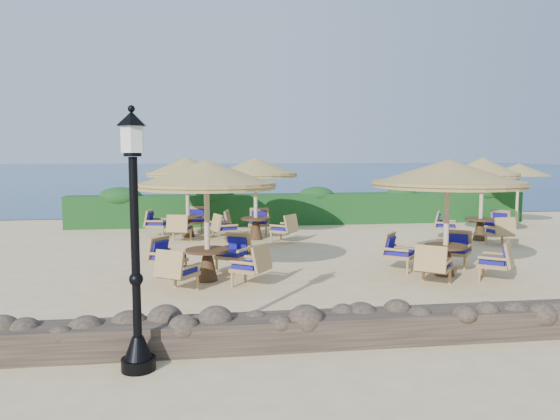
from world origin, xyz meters
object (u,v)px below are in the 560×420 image
(extra_parasol, at_px, (519,170))
(cafe_set_2, at_px, (187,183))
(cafe_set_3, at_px, (256,181))
(lamp_post, at_px, (135,252))
(cafe_set_1, at_px, (447,190))
(cafe_set_4, at_px, (482,185))
(cafe_set_0, at_px, (207,195))

(extra_parasol, bearing_deg, cafe_set_2, -176.83)
(cafe_set_3, bearing_deg, cafe_set_2, 158.38)
(lamp_post, relative_size, cafe_set_1, 0.96)
(cafe_set_1, relative_size, cafe_set_2, 1.19)
(cafe_set_4, bearing_deg, extra_parasol, 43.07)
(cafe_set_1, bearing_deg, extra_parasol, 49.66)
(cafe_set_0, relative_size, cafe_set_2, 1.06)
(cafe_set_1, xyz_separation_m, cafe_set_4, (3.34, 4.65, -0.19))
(lamp_post, relative_size, cafe_set_0, 1.08)
(cafe_set_0, bearing_deg, cafe_set_2, 95.14)
(lamp_post, relative_size, cafe_set_4, 1.19)
(lamp_post, xyz_separation_m, cafe_set_1, (6.32, 4.61, 0.41))
(cafe_set_2, xyz_separation_m, cafe_set_3, (2.19, -0.87, 0.10))
(extra_parasol, xyz_separation_m, cafe_set_2, (-12.24, -0.68, -0.38))
(lamp_post, height_order, cafe_set_3, lamp_post)
(cafe_set_0, xyz_separation_m, cafe_set_4, (8.73, 4.40, -0.11))
(extra_parasol, relative_size, cafe_set_3, 0.86)
(extra_parasol, relative_size, cafe_set_0, 0.79)
(extra_parasol, distance_m, cafe_set_4, 4.04)
(cafe_set_4, bearing_deg, cafe_set_0, -153.24)
(lamp_post, distance_m, cafe_set_3, 10.76)
(cafe_set_0, distance_m, cafe_set_4, 9.77)
(cafe_set_2, distance_m, cafe_set_3, 2.36)
(cafe_set_4, bearing_deg, cafe_set_1, -125.72)
(extra_parasol, height_order, cafe_set_0, cafe_set_0)
(lamp_post, xyz_separation_m, cafe_set_0, (0.94, 4.86, 0.33))
(cafe_set_2, relative_size, cafe_set_3, 1.03)
(cafe_set_0, distance_m, cafe_set_1, 5.39)
(cafe_set_0, xyz_separation_m, cafe_set_1, (5.38, -0.25, 0.07))
(cafe_set_0, xyz_separation_m, cafe_set_3, (1.61, 5.60, 0.01))
(cafe_set_1, height_order, cafe_set_4, same)
(cafe_set_1, bearing_deg, cafe_set_4, 54.28)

